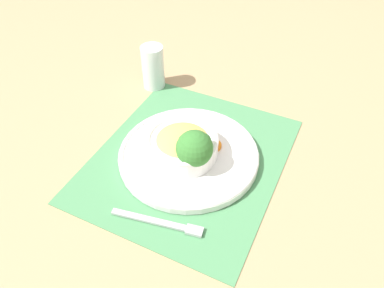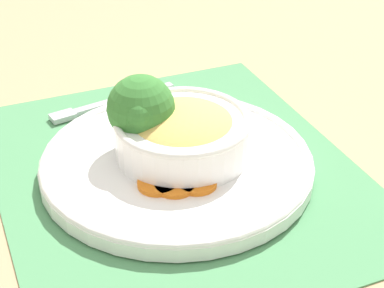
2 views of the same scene
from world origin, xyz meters
The scene contains 9 objects.
ground_plane centered at (0.00, 0.00, 0.00)m, with size 4.00×4.00×0.00m, color tan.
placemat centered at (0.00, 0.00, 0.00)m, with size 0.48×0.41×0.00m.
plate centered at (0.00, 0.00, 0.02)m, with size 0.31×0.31×0.02m.
bowl centered at (0.01, -0.01, 0.05)m, with size 0.16×0.16×0.06m.
broccoli_floret centered at (0.03, 0.03, 0.07)m, with size 0.08×0.08×0.09m.
carrot_slice_near centered at (-0.04, 0.04, 0.02)m, with size 0.04×0.04×0.01m.
carrot_slice_middle centered at (-0.05, 0.02, 0.02)m, with size 0.04×0.04×0.01m.
carrot_slice_far centered at (-0.06, 0.00, 0.02)m, with size 0.04×0.04×0.01m.
fork centered at (0.18, 0.03, 0.01)m, with size 0.04×0.18×0.01m.
Camera 2 is at (-0.56, 0.23, 0.42)m, focal length 60.00 mm.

